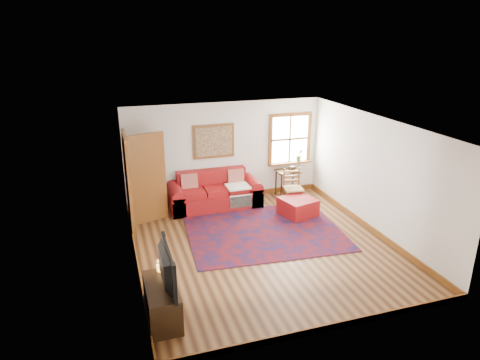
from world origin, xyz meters
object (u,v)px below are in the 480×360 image
object	(u,v)px
red_leather_sofa	(214,195)
red_ottoman	(298,207)
side_table	(288,175)
media_cabinet	(162,302)
ladder_back_chair	(293,186)

from	to	relation	value
red_leather_sofa	red_ottoman	bearing A→B (deg)	-33.32
red_leather_sofa	side_table	xyz separation A→B (m)	(1.98, 0.07, 0.30)
media_cabinet	red_ottoman	bearing A→B (deg)	38.82
ladder_back_chair	media_cabinet	world-z (taller)	ladder_back_chair
red_ottoman	ladder_back_chair	size ratio (longest dim) A/B	0.77
red_ottoman	media_cabinet	distance (m)	4.59
ladder_back_chair	side_table	bearing A→B (deg)	77.33
red_leather_sofa	side_table	size ratio (longest dim) A/B	3.14
red_leather_sofa	ladder_back_chair	xyz separation A→B (m)	(1.84, -0.56, 0.22)
red_ottoman	media_cabinet	bearing A→B (deg)	-155.49
ladder_back_chair	media_cabinet	size ratio (longest dim) A/B	0.91
red_leather_sofa	ladder_back_chair	world-z (taller)	ladder_back_chair
side_table	ladder_back_chair	world-z (taller)	ladder_back_chair
red_leather_sofa	side_table	distance (m)	2.01
red_leather_sofa	media_cabinet	size ratio (longest dim) A/B	2.16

